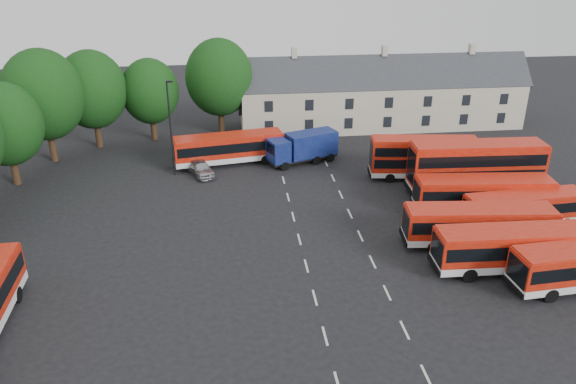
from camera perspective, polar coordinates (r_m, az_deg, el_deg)
The scene contains 14 objects.
ground at distance 43.46m, azimuth 1.50°, elevation -6.12°, with size 140.00×140.00×0.00m, color black.
lane_markings at distance 45.54m, azimuth 4.28°, elevation -4.63°, with size 5.15×33.80×0.01m.
treeline at distance 60.42m, azimuth -21.22°, elevation 8.10°, with size 29.92×32.59×12.01m.
terrace_houses at distance 72.07m, azimuth 9.45°, elevation 9.59°, with size 35.70×7.13×10.06m.
bus_row_b at distance 43.46m, azimuth 22.27°, elevation -5.11°, with size 11.87×3.11×3.33m.
bus_row_c at distance 45.93m, azimuth 18.85°, elevation -2.98°, with size 11.66×3.71×3.24m.
bus_row_d at distance 50.43m, azimuth 22.96°, elevation -1.40°, with size 10.40×3.13×2.90m.
bus_row_e at distance 51.30m, azimuth 19.23°, elevation -0.04°, with size 11.88×3.68×3.31m.
bus_dd_south at distance 54.71m, azimuth 18.58°, elevation 2.60°, with size 12.39×3.35×5.04m.
bus_dd_north at distance 56.96m, azimuth 13.61°, elevation 3.61°, with size 10.58×3.66×4.25m.
bus_north at distance 59.49m, azimuth -6.02°, elevation 4.60°, with size 11.75×4.49×3.24m.
box_truck at distance 59.57m, azimuth 1.57°, elevation 4.65°, with size 7.81×4.75×3.27m.
silver_car at distance 57.53m, azimuth -8.88°, elevation 2.45°, with size 1.78×4.43×1.51m, color #B6B8BE.
lamppost at distance 56.49m, azimuth -11.83°, elevation 6.56°, with size 0.67×0.34×9.68m.
Camera 1 is at (-5.33, -36.94, 22.27)m, focal length 35.00 mm.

